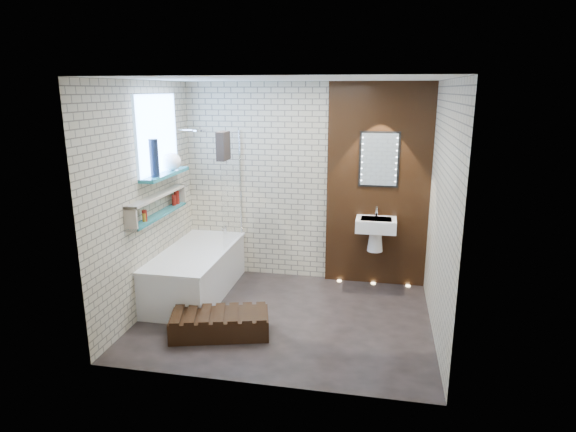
% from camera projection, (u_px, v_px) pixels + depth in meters
% --- Properties ---
extents(ground, '(3.20, 3.20, 0.00)m').
position_uv_depth(ground, '(285.00, 318.00, 5.50)').
color(ground, black).
rests_on(ground, ground).
extents(room_shell, '(3.24, 3.20, 2.60)m').
position_uv_depth(room_shell, '(285.00, 206.00, 5.17)').
color(room_shell, '#B9AF93').
rests_on(room_shell, ground).
extents(walnut_panel, '(1.30, 0.06, 2.60)m').
position_uv_depth(walnut_panel, '(378.00, 186.00, 6.20)').
color(walnut_panel, black).
rests_on(walnut_panel, ground).
extents(clerestory_window, '(0.18, 1.00, 0.94)m').
position_uv_depth(clerestory_window, '(159.00, 143.00, 5.64)').
color(clerestory_window, '#7FADE0').
rests_on(clerestory_window, room_shell).
extents(display_niche, '(0.14, 1.30, 0.26)m').
position_uv_depth(display_niche, '(158.00, 205.00, 5.62)').
color(display_niche, '#22737D').
rests_on(display_niche, room_shell).
extents(bathtub, '(0.79, 1.74, 0.70)m').
position_uv_depth(bathtub, '(196.00, 272.00, 6.08)').
color(bathtub, white).
rests_on(bathtub, ground).
extents(bath_screen, '(0.01, 0.78, 1.40)m').
position_uv_depth(bath_screen, '(232.00, 188.00, 6.18)').
color(bath_screen, white).
rests_on(bath_screen, bathtub).
extents(towel, '(0.10, 0.26, 0.34)m').
position_uv_depth(towel, '(223.00, 146.00, 5.76)').
color(towel, black).
rests_on(towel, bath_screen).
extents(shower_head, '(0.18, 0.18, 0.02)m').
position_uv_depth(shower_head, '(199.00, 130.00, 6.13)').
color(shower_head, silver).
rests_on(shower_head, room_shell).
extents(washbasin, '(0.50, 0.36, 0.58)m').
position_uv_depth(washbasin, '(376.00, 229.00, 6.14)').
color(washbasin, white).
rests_on(washbasin, walnut_panel).
extents(led_mirror, '(0.50, 0.02, 0.70)m').
position_uv_depth(led_mirror, '(379.00, 160.00, 6.08)').
color(led_mirror, black).
rests_on(led_mirror, walnut_panel).
extents(walnut_step, '(1.09, 0.70, 0.22)m').
position_uv_depth(walnut_step, '(220.00, 324.00, 5.10)').
color(walnut_step, black).
rests_on(walnut_step, ground).
extents(niche_bottles, '(0.06, 0.92, 0.17)m').
position_uv_depth(niche_bottles, '(166.00, 204.00, 5.82)').
color(niche_bottles, maroon).
rests_on(niche_bottles, display_niche).
extents(sill_vases, '(0.21, 0.62, 0.42)m').
position_uv_depth(sill_vases, '(167.00, 161.00, 5.72)').
color(sill_vases, white).
rests_on(sill_vases, clerestory_window).
extents(floor_uplights, '(0.96, 0.06, 0.01)m').
position_uv_depth(floor_uplights, '(373.00, 283.00, 6.46)').
color(floor_uplights, '#FFD899').
rests_on(floor_uplights, ground).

